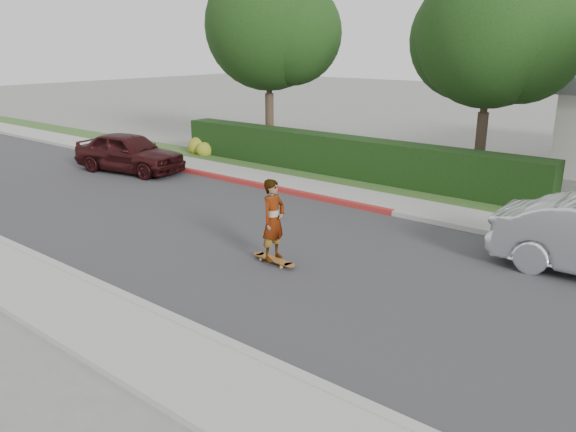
% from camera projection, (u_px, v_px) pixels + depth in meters
% --- Properties ---
extents(ground, '(120.00, 120.00, 0.00)m').
position_uv_depth(ground, '(273.00, 246.00, 13.59)').
color(ground, slate).
rests_on(ground, ground).
extents(road, '(60.00, 8.00, 0.01)m').
position_uv_depth(road, '(273.00, 246.00, 13.59)').
color(road, '#2D2D30').
rests_on(road, ground).
extents(curb_near, '(60.00, 0.20, 0.15)m').
position_uv_depth(curb_near, '(131.00, 301.00, 10.54)').
color(curb_near, '#9E9E99').
rests_on(curb_near, ground).
extents(sidewalk_near, '(60.00, 1.60, 0.12)m').
position_uv_depth(sidewalk_near, '(89.00, 319.00, 9.87)').
color(sidewalk_near, gray).
rests_on(sidewalk_near, ground).
extents(curb_far, '(60.00, 0.20, 0.15)m').
position_uv_depth(curb_far, '(363.00, 207.00, 16.61)').
color(curb_far, '#9E9E99').
rests_on(curb_far, ground).
extents(curb_red_section, '(12.00, 0.21, 0.15)m').
position_uv_depth(curb_red_section, '(241.00, 182.00, 19.63)').
color(curb_red_section, maroon).
rests_on(curb_red_section, ground).
extents(sidewalk_far, '(60.00, 1.60, 0.12)m').
position_uv_depth(sidewalk_far, '(379.00, 201.00, 17.28)').
color(sidewalk_far, gray).
rests_on(sidewalk_far, ground).
extents(planting_strip, '(60.00, 1.60, 0.10)m').
position_uv_depth(planting_strip, '(404.00, 191.00, 18.47)').
color(planting_strip, '#2D4C1E').
rests_on(planting_strip, ground).
extents(hedge, '(15.00, 1.00, 1.50)m').
position_uv_depth(hedge, '(339.00, 156.00, 20.52)').
color(hedge, black).
rests_on(hedge, ground).
extents(flowering_shrub, '(1.40, 1.00, 0.90)m').
position_uv_depth(flowering_shrub, '(200.00, 148.00, 24.53)').
color(flowering_shrub, '#2D4C19').
rests_on(flowering_shrub, ground).
extents(tree_left, '(5.99, 5.21, 8.00)m').
position_uv_depth(tree_left, '(271.00, 29.00, 23.02)').
color(tree_left, '#33261C').
rests_on(tree_left, ground).
extents(tree_center, '(5.66, 4.84, 7.44)m').
position_uv_depth(tree_center, '(493.00, 37.00, 18.06)').
color(tree_center, '#33261C').
rests_on(tree_center, ground).
extents(skateboard, '(1.22, 0.33, 0.11)m').
position_uv_depth(skateboard, '(274.00, 260.00, 12.47)').
color(skateboard, gold).
rests_on(skateboard, ground).
extents(skateboarder, '(0.46, 0.68, 1.81)m').
position_uv_depth(skateboarder, '(273.00, 220.00, 12.20)').
color(skateboarder, white).
rests_on(skateboarder, skateboard).
extents(car_maroon, '(4.70, 2.58, 1.52)m').
position_uv_depth(car_maroon, '(129.00, 152.00, 21.27)').
color(car_maroon, '#331011').
rests_on(car_maroon, ground).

